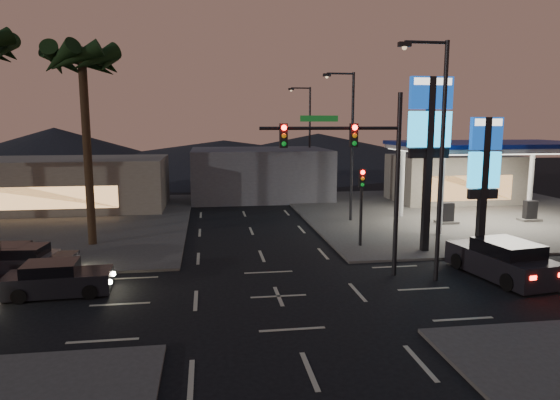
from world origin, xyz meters
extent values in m
plane|color=black|center=(0.00, 0.00, 0.00)|extent=(140.00, 140.00, 0.00)
cube|color=#47443F|center=(16.00, 16.00, 0.06)|extent=(24.00, 24.00, 0.12)
cube|color=#47443F|center=(-16.00, 16.00, 0.06)|extent=(24.00, 24.00, 0.12)
cylinder|color=silver|center=(11.00, 9.00, 2.50)|extent=(0.36, 0.36, 5.00)
cylinder|color=silver|center=(11.00, 15.00, 2.50)|extent=(0.36, 0.36, 5.00)
cylinder|color=silver|center=(21.00, 15.00, 2.50)|extent=(0.36, 0.36, 5.00)
cube|color=silver|center=(16.00, 12.00, 5.20)|extent=(12.00, 8.00, 0.50)
cube|color=white|center=(16.00, 12.00, 4.90)|extent=(11.60, 7.60, 0.06)
cube|color=navy|center=(16.00, 12.00, 5.35)|extent=(12.20, 8.20, 0.25)
cube|color=black|center=(13.00, 12.00, 0.80)|extent=(0.80, 0.50, 1.40)
cube|color=black|center=(19.00, 12.00, 0.80)|extent=(0.80, 0.50, 1.40)
cube|color=#726B5B|center=(18.00, 21.00, 2.00)|extent=(10.00, 6.00, 4.00)
cube|color=black|center=(8.50, 5.50, 4.50)|extent=(0.35, 0.35, 9.00)
cube|color=navy|center=(8.50, 5.50, 8.20)|extent=(2.20, 0.30, 1.60)
cube|color=white|center=(8.50, 5.50, 8.75)|extent=(1.98, 0.32, 0.35)
cube|color=#19AEF6|center=(8.50, 5.50, 6.40)|extent=(2.20, 0.30, 1.80)
cube|color=black|center=(8.50, 5.50, 5.20)|extent=(2.09, 0.28, 0.50)
cube|color=black|center=(11.00, 4.50, 3.50)|extent=(0.35, 0.35, 7.00)
cube|color=navy|center=(11.00, 4.50, 6.20)|extent=(1.60, 0.30, 1.60)
cube|color=white|center=(11.00, 4.50, 6.75)|extent=(1.44, 0.32, 0.35)
cube|color=#19AEF6|center=(11.00, 4.50, 4.40)|extent=(1.60, 0.30, 1.80)
cube|color=black|center=(11.00, 4.50, 3.20)|extent=(1.52, 0.28, 0.50)
cylinder|color=black|center=(5.50, 2.00, 4.00)|extent=(0.20, 0.20, 8.00)
cylinder|color=black|center=(2.50, 2.00, 6.50)|extent=(6.00, 0.14, 0.14)
cube|color=#0C3F14|center=(2.00, 2.00, 6.90)|extent=(1.60, 0.05, 0.25)
cube|color=black|center=(3.50, 2.00, 6.20)|extent=(0.32, 0.25, 1.00)
sphere|color=#FF0C07|center=(3.50, 1.85, 6.53)|extent=(0.22, 0.22, 0.22)
sphere|color=orange|center=(3.50, 1.85, 6.20)|extent=(0.20, 0.20, 0.20)
sphere|color=#0CB226|center=(3.50, 1.85, 5.87)|extent=(0.20, 0.20, 0.20)
cube|color=black|center=(0.50, 2.00, 6.20)|extent=(0.32, 0.25, 1.00)
sphere|color=#FF0C07|center=(0.50, 1.85, 6.53)|extent=(0.22, 0.22, 0.22)
sphere|color=orange|center=(0.50, 1.85, 6.20)|extent=(0.20, 0.20, 0.20)
sphere|color=#0CB226|center=(0.50, 1.85, 5.87)|extent=(0.20, 0.20, 0.20)
cylinder|color=black|center=(5.50, 7.00, 2.00)|extent=(0.16, 0.16, 4.00)
cube|color=black|center=(5.50, 7.00, 3.80)|extent=(0.32, 0.25, 1.00)
sphere|color=#FF0C07|center=(5.50, 6.85, 4.13)|extent=(0.22, 0.22, 0.22)
sphere|color=orange|center=(5.50, 6.85, 3.80)|extent=(0.20, 0.20, 0.20)
sphere|color=#0CB226|center=(5.50, 6.85, 3.47)|extent=(0.20, 0.20, 0.20)
cylinder|color=black|center=(7.00, 1.00, 5.00)|extent=(0.18, 0.18, 10.00)
cylinder|color=black|center=(6.10, 1.00, 9.90)|extent=(1.80, 0.12, 0.12)
cube|color=black|center=(5.20, 1.00, 9.80)|extent=(0.50, 0.25, 0.18)
sphere|color=#FFCC8C|center=(5.20, 1.00, 9.68)|extent=(0.20, 0.20, 0.20)
cylinder|color=black|center=(7.00, 14.00, 5.00)|extent=(0.18, 0.18, 10.00)
cylinder|color=black|center=(6.10, 14.00, 9.90)|extent=(1.80, 0.12, 0.12)
cube|color=black|center=(5.20, 14.00, 9.80)|extent=(0.50, 0.25, 0.18)
sphere|color=#FFCC8C|center=(5.20, 14.00, 9.68)|extent=(0.20, 0.20, 0.20)
cylinder|color=black|center=(7.00, 28.00, 5.00)|extent=(0.18, 0.18, 10.00)
cylinder|color=black|center=(6.10, 28.00, 9.90)|extent=(1.80, 0.12, 0.12)
cube|color=black|center=(5.20, 28.00, 9.80)|extent=(0.50, 0.25, 0.18)
sphere|color=#FFCC8C|center=(5.20, 28.00, 9.68)|extent=(0.20, 0.20, 0.20)
cylinder|color=black|center=(-9.00, 9.50, 5.10)|extent=(0.44, 0.44, 10.20)
sphere|color=black|center=(-9.00, 9.50, 10.20)|extent=(0.90, 0.90, 0.90)
cone|color=black|center=(-7.70, 9.50, 9.90)|extent=(0.90, 2.74, 1.91)
cone|color=black|center=(-8.08, 10.42, 9.90)|extent=(2.57, 2.57, 1.91)
cone|color=black|center=(-9.00, 10.80, 9.90)|extent=(2.74, 0.90, 1.91)
cone|color=black|center=(-9.92, 10.42, 9.90)|extent=(2.57, 2.57, 1.91)
cone|color=black|center=(-10.30, 9.50, 9.90)|extent=(0.90, 2.74, 1.91)
cone|color=black|center=(-9.92, 8.58, 9.90)|extent=(2.57, 2.57, 1.91)
cone|color=black|center=(-9.00, 8.20, 9.90)|extent=(2.74, 0.90, 1.91)
cone|color=black|center=(-8.08, 8.58, 9.90)|extent=(2.57, 2.57, 1.91)
cone|color=black|center=(-12.70, 9.50, 10.50)|extent=(0.90, 2.74, 1.91)
cone|color=black|center=(-13.08, 10.42, 10.50)|extent=(2.57, 2.57, 1.91)
cube|color=#726B5B|center=(-14.00, 22.00, 2.00)|extent=(16.00, 8.00, 4.00)
cube|color=#4C4C51|center=(2.00, 26.00, 2.20)|extent=(12.00, 9.00, 4.40)
cone|color=black|center=(-25.00, 60.00, 3.00)|extent=(40.00, 40.00, 6.00)
cone|color=black|center=(15.00, 60.00, 2.50)|extent=(50.00, 50.00, 5.00)
cone|color=black|center=(0.00, 60.00, 2.00)|extent=(60.00, 60.00, 4.00)
cube|color=black|center=(-8.54, 1.48, 0.49)|extent=(4.05, 1.89, 0.81)
cube|color=black|center=(-8.81, 1.46, 1.03)|extent=(2.06, 1.64, 0.58)
cylinder|color=black|center=(-7.33, 2.31, 0.29)|extent=(0.59, 0.25, 0.58)
cylinder|color=black|center=(-7.24, 0.79, 0.29)|extent=(0.59, 0.25, 0.58)
cylinder|color=black|center=(-9.84, 2.17, 0.29)|extent=(0.59, 0.25, 0.58)
cylinder|color=black|center=(-9.75, 0.64, 0.29)|extent=(0.59, 0.25, 0.58)
sphere|color=#FFF2BF|center=(-6.59, 2.13, 0.56)|extent=(0.20, 0.20, 0.20)
sphere|color=#FFF2BF|center=(-6.53, 1.05, 0.56)|extent=(0.20, 0.20, 0.20)
cube|color=#FF140A|center=(-10.55, 1.90, 0.63)|extent=(0.08, 0.23, 0.13)
cube|color=#FF140A|center=(-10.48, 0.82, 0.63)|extent=(0.08, 0.23, 0.13)
cube|color=#5D5E60|center=(-11.54, 4.76, 0.50)|extent=(4.13, 2.05, 0.81)
cube|color=black|center=(-11.81, 4.78, 1.04)|extent=(2.13, 1.72, 0.59)
cylinder|color=black|center=(-10.21, 5.40, 0.29)|extent=(0.60, 0.27, 0.58)
cylinder|color=black|center=(-10.35, 3.87, 0.29)|extent=(0.60, 0.27, 0.58)
sphere|color=#FFF2BF|center=(-9.51, 5.11, 0.56)|extent=(0.20, 0.20, 0.20)
sphere|color=#FFF2BF|center=(-9.61, 4.03, 0.56)|extent=(0.20, 0.20, 0.20)
cube|color=black|center=(-10.62, 4.35, 0.50)|extent=(4.11, 2.06, 0.81)
cube|color=black|center=(-10.89, 4.38, 1.04)|extent=(2.13, 1.72, 0.59)
cylinder|color=black|center=(-9.29, 4.99, 0.29)|extent=(0.60, 0.27, 0.58)
cylinder|color=black|center=(-9.45, 3.46, 0.29)|extent=(0.60, 0.27, 0.58)
cylinder|color=black|center=(-11.80, 5.24, 0.29)|extent=(0.60, 0.27, 0.58)
sphere|color=#FFF2BF|center=(-8.60, 4.69, 0.56)|extent=(0.20, 0.20, 0.20)
sphere|color=#FFF2BF|center=(-8.71, 3.61, 0.56)|extent=(0.20, 0.20, 0.20)
cube|color=black|center=(10.00, 1.02, 0.63)|extent=(2.88, 5.32, 1.03)
cube|color=black|center=(10.05, 0.68, 1.32)|extent=(2.32, 2.80, 0.75)
cylinder|color=black|center=(8.79, 2.46, 0.37)|extent=(0.39, 0.77, 0.74)
cylinder|color=black|center=(10.72, 2.76, 0.37)|extent=(0.39, 0.77, 0.74)
cylinder|color=black|center=(9.28, -0.72, 0.37)|extent=(0.39, 0.77, 0.74)
cylinder|color=black|center=(11.21, -0.42, 0.37)|extent=(0.39, 0.77, 0.74)
cube|color=#FF140A|center=(9.71, -1.59, 0.80)|extent=(0.30, 0.13, 0.16)
camera|label=1|loc=(-2.65, -18.52, 6.74)|focal=32.00mm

